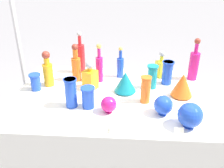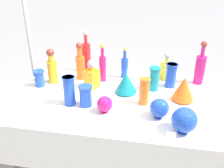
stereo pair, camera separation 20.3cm
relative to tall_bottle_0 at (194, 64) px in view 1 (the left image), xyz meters
name	(u,v)px [view 1 (the left image)]	position (x,y,z in m)	size (l,w,h in m)	color
ground_plane	(112,163)	(-0.73, -0.36, -0.91)	(40.00, 40.00, 0.00)	gray
display_table	(112,103)	(-0.73, -0.40, -0.21)	(1.61, 1.11, 0.76)	white
tall_bottle_0	(194,64)	(0.00, 0.00, 0.00)	(0.09, 0.09, 0.39)	#C61972
tall_bottle_1	(76,66)	(-1.08, -0.10, -0.01)	(0.08, 0.08, 0.35)	orange
tall_bottle_2	(48,71)	(-1.30, -0.22, -0.01)	(0.09, 0.09, 0.32)	orange
tall_bottle_3	(81,57)	(-1.07, 0.09, 0.01)	(0.08, 0.08, 0.41)	red
tall_bottle_4	(120,66)	(-0.68, 0.00, -0.04)	(0.06, 0.06, 0.30)	blue
tall_bottle_5	(99,67)	(-0.86, -0.10, -0.01)	(0.06, 0.06, 0.36)	#C61972
square_decanter_0	(161,67)	(-0.29, 0.03, -0.05)	(0.11, 0.11, 0.26)	yellow
square_decanter_1	(90,77)	(-0.92, -0.25, -0.04)	(0.14, 0.14, 0.26)	orange
slender_vase_0	(71,92)	(-1.03, -0.55, -0.03)	(0.10, 0.10, 0.23)	blue
slender_vase_1	(146,89)	(-0.46, -0.45, -0.04)	(0.08, 0.08, 0.22)	orange
slender_vase_2	(88,97)	(-0.90, -0.56, -0.06)	(0.11, 0.11, 0.17)	blue
slender_vase_3	(35,81)	(-1.39, -0.31, -0.07)	(0.10, 0.10, 0.15)	blue
slender_vase_4	(152,76)	(-0.39, -0.21, -0.04)	(0.10, 0.10, 0.21)	teal
slender_vase_5	(167,72)	(-0.25, -0.11, -0.04)	(0.11, 0.11, 0.21)	blue
fluted_vase_0	(183,85)	(-0.16, -0.34, -0.05)	(0.18, 0.18, 0.20)	orange
fluted_vase_1	(125,82)	(-0.62, -0.30, -0.06)	(0.18, 0.18, 0.18)	teal
round_bowl_0	(109,104)	(-0.74, -0.62, -0.09)	(0.12, 0.12, 0.13)	#C61972
round_bowl_1	(163,105)	(-0.34, -0.62, -0.08)	(0.14, 0.14, 0.15)	blue
round_bowl_2	(190,115)	(-0.18, -0.76, -0.06)	(0.17, 0.17, 0.18)	blue
price_tag_left	(114,130)	(-0.69, -0.86, -0.13)	(0.05, 0.01, 0.05)	white
price_tag_center	(179,130)	(-0.26, -0.84, -0.13)	(0.06, 0.01, 0.04)	white
price_tag_right	(112,129)	(-0.70, -0.85, -0.13)	(0.06, 0.01, 0.04)	white
cardboard_box_behind_left	(86,101)	(-1.12, 0.55, -0.76)	(0.56, 0.33, 0.38)	tan
canopy_pole	(21,54)	(-1.75, 0.26, -0.05)	(0.18, 0.18, 2.24)	silver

